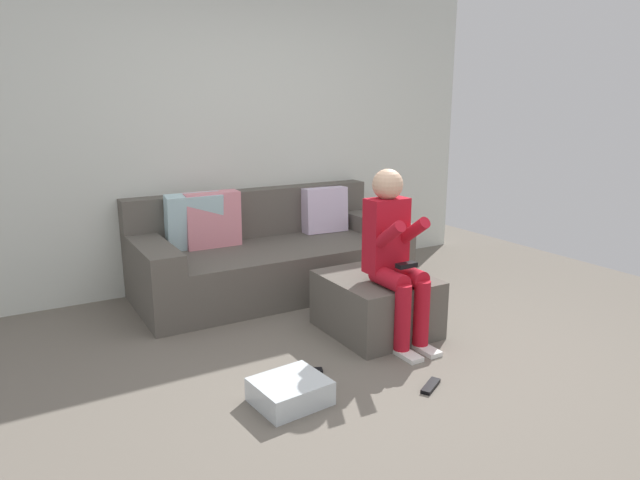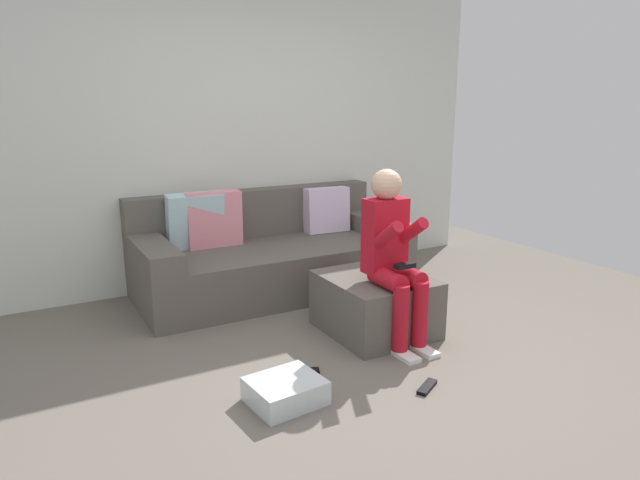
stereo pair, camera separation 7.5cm
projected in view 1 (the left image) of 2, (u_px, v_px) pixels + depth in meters
ground_plane at (385, 375)px, 3.35m from camera, size 6.43×6.43×0.00m
wall_back at (235, 132)px, 4.92m from camera, size 4.95×0.10×2.65m
couch_sectional at (268, 255)px, 4.80m from camera, size 2.27×0.99×0.87m
ottoman at (376, 304)px, 3.95m from camera, size 0.67×0.74×0.40m
person_seated at (395, 251)px, 3.69m from camera, size 0.28×0.57×1.16m
storage_bin at (290, 391)px, 3.03m from camera, size 0.41×0.36×0.13m
remote_near_ottoman at (431, 386)px, 3.20m from camera, size 0.19×0.14×0.02m
remote_by_storage_bin at (310, 371)px, 3.37m from camera, size 0.16×0.11×0.02m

